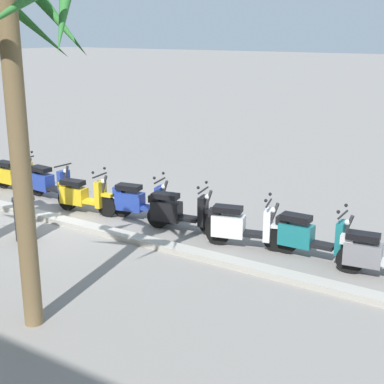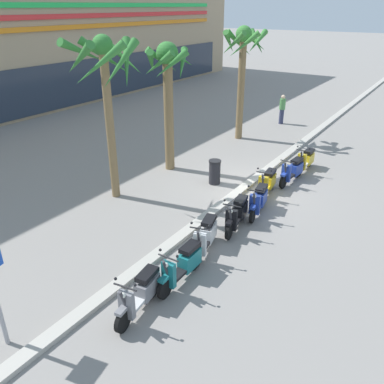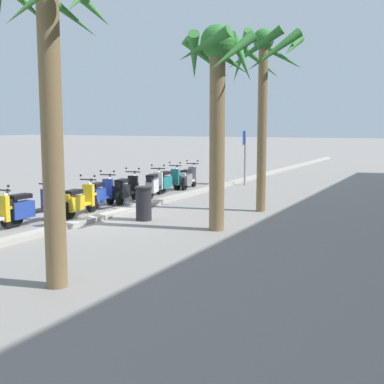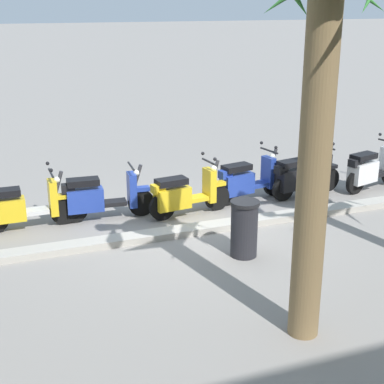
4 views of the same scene
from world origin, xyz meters
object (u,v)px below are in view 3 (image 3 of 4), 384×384
palm_tree_near_sign (217,80)px  scooter_blue_last_in_row (100,194)px  scooter_grey_tail_end (188,178)px  scooter_teal_gap_after_mid (168,181)px  palm_tree_far_corner (263,70)px  scooter_blue_mid_front (29,207)px  scooter_white_far_back (154,185)px  palm_tree_by_mall_entrance (46,30)px  scooter_yellow_lead_nearest (79,201)px  scooter_black_mid_rear (126,190)px  litter_bin (144,203)px  crossing_sign (245,151)px

palm_tree_near_sign → scooter_blue_last_in_row: bearing=-107.7°
scooter_grey_tail_end → scooter_teal_gap_after_mid: same height
scooter_grey_tail_end → palm_tree_far_corner: palm_tree_far_corner is taller
scooter_blue_mid_front → palm_tree_far_corner: size_ratio=0.33×
scooter_white_far_back → palm_tree_by_mall_entrance: bearing=22.3°
scooter_teal_gap_after_mid → scooter_white_far_back: 1.45m
scooter_grey_tail_end → scooter_yellow_lead_nearest: 7.22m
scooter_blue_last_in_row → scooter_black_mid_rear: bearing=172.9°
scooter_yellow_lead_nearest → scooter_white_far_back: bearing=-178.9°
litter_bin → scooter_yellow_lead_nearest: bearing=-82.2°
palm_tree_far_corner → scooter_blue_last_in_row: bearing=-70.9°
scooter_white_far_back → crossing_sign: 5.48m
scooter_grey_tail_end → scooter_white_far_back: 2.82m
scooter_white_far_back → palm_tree_by_mall_entrance: size_ratio=0.32×
scooter_white_far_back → scooter_black_mid_rear: size_ratio=0.95×
palm_tree_by_mall_entrance → palm_tree_near_sign: 5.42m
palm_tree_far_corner → scooter_teal_gap_after_mid: bearing=-118.9°
scooter_blue_last_in_row → scooter_blue_mid_front: bearing=-0.4°
crossing_sign → palm_tree_near_sign: size_ratio=0.47×
scooter_blue_last_in_row → crossing_sign: 8.30m
scooter_blue_mid_front → palm_tree_far_corner: (-4.77, 4.85, 3.82)m
scooter_white_far_back → scooter_yellow_lead_nearest: 4.40m
crossing_sign → scooter_blue_last_in_row: bearing=-13.0°
scooter_white_far_back → scooter_yellow_lead_nearest: bearing=1.1°
scooter_black_mid_rear → scooter_yellow_lead_nearest: size_ratio=1.04×
scooter_black_mid_rear → scooter_blue_mid_front: bearing=-2.3°
palm_tree_by_mall_entrance → scooter_blue_last_in_row: bearing=-148.1°
scooter_white_far_back → scooter_yellow_lead_nearest: same height
scooter_blue_last_in_row → palm_tree_by_mall_entrance: palm_tree_by_mall_entrance is taller
scooter_blue_last_in_row → palm_tree_near_sign: bearing=72.3°
scooter_teal_gap_after_mid → scooter_blue_mid_front: 7.41m
scooter_teal_gap_after_mid → scooter_yellow_lead_nearest: size_ratio=1.06×
scooter_teal_gap_after_mid → palm_tree_near_sign: palm_tree_near_sign is taller
scooter_black_mid_rear → crossing_sign: bearing=165.9°
scooter_blue_last_in_row → litter_bin: size_ratio=1.80×
scooter_blue_mid_front → litter_bin: (-1.86, 2.44, 0.03)m
scooter_blue_last_in_row → scooter_blue_mid_front: size_ratio=0.94×
palm_tree_by_mall_entrance → scooter_grey_tail_end: bearing=-162.2°
scooter_blue_mid_front → palm_tree_by_mall_entrance: (3.82, 4.32, 3.65)m
scooter_yellow_lead_nearest → scooter_blue_mid_front: 1.62m
scooter_grey_tail_end → scooter_white_far_back: (2.82, 0.04, 0.02)m
scooter_white_far_back → palm_tree_far_corner: size_ratio=0.31×
scooter_teal_gap_after_mid → litter_bin: (5.54, 2.38, 0.03)m
scooter_blue_last_in_row → palm_tree_far_corner: 6.38m
palm_tree_far_corner → scooter_blue_mid_front: bearing=-45.5°
scooter_blue_mid_front → palm_tree_far_corner: palm_tree_far_corner is taller
scooter_white_far_back → scooter_blue_last_in_row: same height
scooter_yellow_lead_nearest → litter_bin: (-0.28, 2.07, 0.04)m
scooter_teal_gap_after_mid → litter_bin: bearing=23.2°
scooter_yellow_lead_nearest → palm_tree_far_corner: 6.70m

